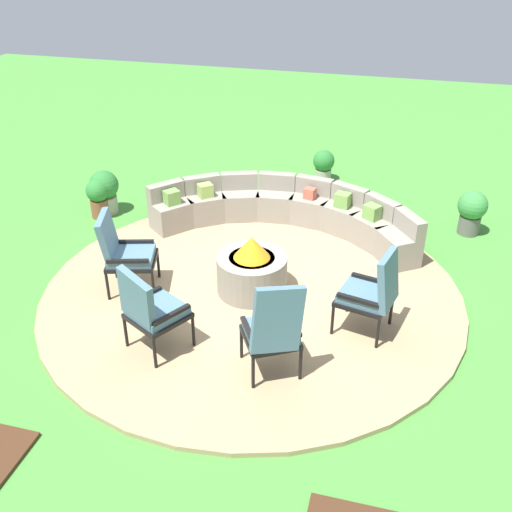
% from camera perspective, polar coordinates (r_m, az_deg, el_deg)
% --- Properties ---
extents(ground_plane, '(24.00, 24.00, 0.00)m').
position_cam_1_polar(ground_plane, '(7.64, -0.39, -3.65)').
color(ground_plane, '#478C38').
extents(patio_circle, '(5.29, 5.29, 0.06)m').
position_cam_1_polar(patio_circle, '(7.62, -0.39, -3.46)').
color(patio_circle, tan).
rests_on(patio_circle, ground_plane).
extents(fire_pit, '(0.88, 0.88, 0.77)m').
position_cam_1_polar(fire_pit, '(7.44, -0.40, -1.34)').
color(fire_pit, gray).
rests_on(fire_pit, patio_circle).
extents(curved_stone_bench, '(4.04, 1.50, 0.68)m').
position_cam_1_polar(curved_stone_bench, '(8.94, 3.00, 4.21)').
color(curved_stone_bench, gray).
rests_on(curved_stone_bench, patio_circle).
extents(lounge_chair_front_left, '(0.76, 0.69, 1.04)m').
position_cam_1_polar(lounge_chair_front_left, '(7.55, -12.55, 0.46)').
color(lounge_chair_front_left, black).
rests_on(lounge_chair_front_left, patio_circle).
extents(lounge_chair_front_right, '(0.76, 0.79, 1.06)m').
position_cam_1_polar(lounge_chair_front_right, '(6.43, -10.08, -4.95)').
color(lounge_chair_front_right, black).
rests_on(lounge_chair_front_right, patio_circle).
extents(lounge_chair_back_left, '(0.73, 0.75, 1.16)m').
position_cam_1_polar(lounge_chair_back_left, '(5.99, 1.67, -6.96)').
color(lounge_chair_back_left, black).
rests_on(lounge_chair_back_left, patio_circle).
extents(lounge_chair_back_right, '(0.71, 0.65, 1.04)m').
position_cam_1_polar(lounge_chair_back_right, '(6.73, 11.09, -3.31)').
color(lounge_chair_back_right, black).
rests_on(lounge_chair_back_right, patio_circle).
extents(potted_plant_0, '(0.46, 0.46, 0.71)m').
position_cam_1_polar(potted_plant_0, '(9.85, -14.27, 6.14)').
color(potted_plant_0, '#A89E8E').
rests_on(potted_plant_0, ground_plane).
extents(potted_plant_2, '(0.36, 0.36, 0.63)m').
position_cam_1_polar(potted_plant_2, '(9.74, -14.84, 5.53)').
color(potted_plant_2, brown).
rests_on(potted_plant_2, ground_plane).
extents(potted_plant_3, '(0.43, 0.43, 0.68)m').
position_cam_1_polar(potted_plant_3, '(9.46, 19.93, 4.12)').
color(potted_plant_3, '#605B56').
rests_on(potted_plant_3, ground_plane).
extents(potted_plant_4, '(0.38, 0.38, 0.56)m').
position_cam_1_polar(potted_plant_4, '(10.87, 6.48, 8.72)').
color(potted_plant_4, '#A89E8E').
rests_on(potted_plant_4, ground_plane).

